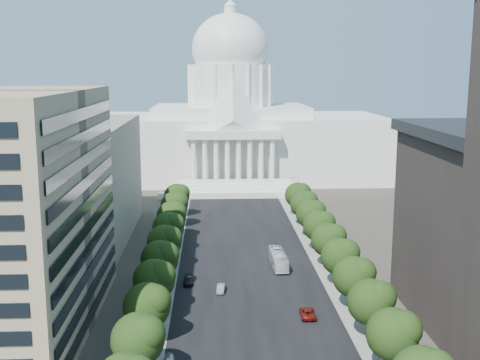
{
  "coord_description": "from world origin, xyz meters",
  "views": [
    {
      "loc": [
        -7.41,
        -54.9,
        43.27
      ],
      "look_at": [
        -0.83,
        85.51,
        17.29
      ],
      "focal_mm": 45.0,
      "sensor_mm": 36.0,
      "label": 1
    }
  ],
  "objects": [
    {
      "name": "tree_r_c",
      "position": [
        18.34,
        35.81,
        6.45
      ],
      "size": [
        7.79,
        7.6,
        9.97
      ],
      "color": "#33261C",
      "rests_on": "ground"
    },
    {
      "name": "tree_l_h",
      "position": [
        -17.66,
        95.81,
        6.45
      ],
      "size": [
        7.79,
        7.6,
        9.97
      ],
      "color": "#33261C",
      "rests_on": "ground"
    },
    {
      "name": "tree_l_e",
      "position": [
        -17.66,
        59.81,
        6.45
      ],
      "size": [
        7.79,
        7.6,
        9.97
      ],
      "color": "#33261C",
      "rests_on": "ground"
    },
    {
      "name": "streetlight_d",
      "position": [
        19.9,
        85.0,
        5.82
      ],
      "size": [
        2.61,
        0.44,
        9.0
      ],
      "color": "gray",
      "rests_on": "ground"
    },
    {
      "name": "tree_l_f",
      "position": [
        -17.66,
        71.81,
        6.45
      ],
      "size": [
        7.79,
        7.6,
        9.97
      ],
      "color": "#33261C",
      "rests_on": "ground"
    },
    {
      "name": "tree_r_d",
      "position": [
        18.34,
        47.81,
        6.45
      ],
      "size": [
        7.79,
        7.6,
        9.97
      ],
      "color": "#33261C",
      "rests_on": "ground"
    },
    {
      "name": "car_silver",
      "position": [
        -5.94,
        57.63,
        0.7
      ],
      "size": [
        1.82,
        4.36,
        1.4
      ],
      "primitive_type": "imported",
      "rotation": [
        0.0,
        0.0,
        -0.08
      ],
      "color": "#989A9F",
      "rests_on": "ground"
    },
    {
      "name": "city_bus",
      "position": [
        7.12,
        72.59,
        1.75
      ],
      "size": [
        3.26,
        12.64,
        3.5
      ],
      "primitive_type": "imported",
      "rotation": [
        0.0,
        0.0,
        0.03
      ],
      "color": "silver",
      "rests_on": "ground"
    },
    {
      "name": "capitol",
      "position": [
        0.0,
        184.89,
        20.01
      ],
      "size": [
        120.0,
        56.0,
        73.0
      ],
      "color": "white",
      "rests_on": "ground"
    },
    {
      "name": "tree_l_i",
      "position": [
        -17.66,
        107.81,
        6.45
      ],
      "size": [
        7.79,
        7.6,
        9.97
      ],
      "color": "#33261C",
      "rests_on": "ground"
    },
    {
      "name": "tree_r_h",
      "position": [
        18.34,
        95.81,
        6.45
      ],
      "size": [
        7.79,
        7.6,
        9.97
      ],
      "color": "#33261C",
      "rests_on": "ground"
    },
    {
      "name": "tree_r_f",
      "position": [
        18.34,
        71.81,
        6.45
      ],
      "size": [
        7.79,
        7.6,
        9.97
      ],
      "color": "#33261C",
      "rests_on": "ground"
    },
    {
      "name": "streetlight_e",
      "position": [
        19.9,
        110.0,
        5.82
      ],
      "size": [
        2.61,
        0.44,
        9.0
      ],
      "color": "gray",
      "rests_on": "ground"
    },
    {
      "name": "tree_r_j",
      "position": [
        18.34,
        119.81,
        6.45
      ],
      "size": [
        7.79,
        7.6,
        9.97
      ],
      "color": "#33261C",
      "rests_on": "ground"
    },
    {
      "name": "road_asphalt",
      "position": [
        0.0,
        90.0,
        0.0
      ],
      "size": [
        30.0,
        260.0,
        0.01
      ],
      "primitive_type": "cube",
      "color": "black",
      "rests_on": "ground"
    },
    {
      "name": "car_red",
      "position": [
        9.25,
        44.75,
        0.76
      ],
      "size": [
        2.7,
        5.58,
        1.53
      ],
      "primitive_type": "imported",
      "rotation": [
        0.0,
        0.0,
        3.11
      ],
      "color": "#670F0B",
      "rests_on": "ground"
    },
    {
      "name": "streetlight_f",
      "position": [
        19.9,
        135.0,
        5.82
      ],
      "size": [
        2.61,
        0.44,
        9.0
      ],
      "color": "gray",
      "rests_on": "ground"
    },
    {
      "name": "tree_r_b",
      "position": [
        18.34,
        23.81,
        6.45
      ],
      "size": [
        7.79,
        7.6,
        9.97
      ],
      "color": "#33261C",
      "rests_on": "ground"
    },
    {
      "name": "tree_l_j",
      "position": [
        -17.66,
        119.81,
        6.45
      ],
      "size": [
        7.79,
        7.6,
        9.97
      ],
      "color": "#33261C",
      "rests_on": "ground"
    },
    {
      "name": "streetlight_b",
      "position": [
        19.9,
        35.0,
        5.82
      ],
      "size": [
        2.61,
        0.44,
        9.0
      ],
      "color": "gray",
      "rests_on": "ground"
    },
    {
      "name": "sidewalk_right",
      "position": [
        19.0,
        90.0,
        0.0
      ],
      "size": [
        8.0,
        260.0,
        0.02
      ],
      "primitive_type": "cube",
      "color": "gray",
      "rests_on": "ground"
    },
    {
      "name": "car_dark_b",
      "position": [
        -12.5,
        62.36,
        0.69
      ],
      "size": [
        2.06,
        4.83,
        1.39
      ],
      "primitive_type": "imported",
      "rotation": [
        0.0,
        0.0,
        0.02
      ],
      "color": "black",
      "rests_on": "ground"
    },
    {
      "name": "tree_l_c",
      "position": [
        -17.66,
        35.81,
        6.45
      ],
      "size": [
        7.79,
        7.6,
        9.97
      ],
      "color": "#33261C",
      "rests_on": "ground"
    },
    {
      "name": "tree_r_e",
      "position": [
        18.34,
        59.81,
        6.45
      ],
      "size": [
        7.79,
        7.6,
        9.97
      ],
      "color": "#33261C",
      "rests_on": "ground"
    },
    {
      "name": "office_block_left_far",
      "position": [
        -48.0,
        100.0,
        15.0
      ],
      "size": [
        38.0,
        52.0,
        30.0
      ],
      "primitive_type": "cube",
      "color": "gray",
      "rests_on": "ground"
    },
    {
      "name": "tree_r_i",
      "position": [
        18.34,
        107.81,
        6.45
      ],
      "size": [
        7.79,
        7.6,
        9.97
      ],
      "color": "#33261C",
      "rests_on": "ground"
    },
    {
      "name": "tree_l_d",
      "position": [
        -17.66,
        47.81,
        6.45
      ],
      "size": [
        7.79,
        7.6,
        9.97
      ],
      "color": "#33261C",
      "rests_on": "ground"
    },
    {
      "name": "tree_l_b",
      "position": [
        -17.66,
        23.81,
        6.45
      ],
      "size": [
        7.79,
        7.6,
        9.97
      ],
      "color": "#33261C",
      "rests_on": "ground"
    },
    {
      "name": "tree_l_g",
      "position": [
        -17.66,
        83.81,
        6.45
      ],
      "size": [
        7.79,
        7.6,
        9.97
      ],
      "color": "#33261C",
      "rests_on": "ground"
    },
    {
      "name": "tree_r_g",
      "position": [
        18.34,
        83.81,
        6.45
      ],
      "size": [
        7.79,
        7.6,
        9.97
      ],
      "color": "#33261C",
      "rests_on": "ground"
    },
    {
      "name": "sidewalk_left",
      "position": [
        -19.0,
        90.0,
        0.0
      ],
      "size": [
        8.0,
        260.0,
        0.02
      ],
      "primitive_type": "cube",
      "color": "gray",
      "rests_on": "ground"
    },
    {
      "name": "streetlight_c",
      "position": [
        19.9,
        60.0,
        5.82
      ],
      "size": [
        2.61,
        0.44,
        9.0
      ],
      "color": "gray",
      "rests_on": "ground"
    }
  ]
}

